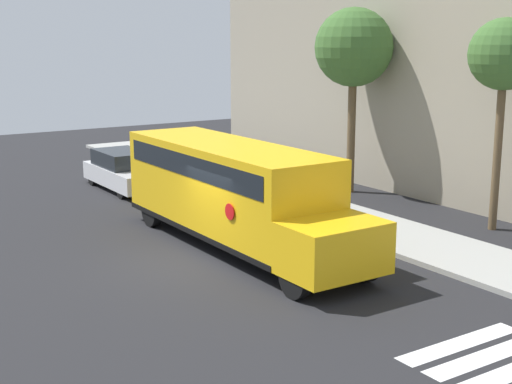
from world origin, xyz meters
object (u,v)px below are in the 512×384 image
at_px(tree_near_sidewalk, 504,57).
at_px(tree_far_sidewalk, 354,49).
at_px(parked_car, 124,171).
at_px(school_bus, 233,189).

bearing_deg(tree_near_sidewalk, tree_far_sidewalk, -179.40).
bearing_deg(tree_near_sidewalk, parked_car, -148.99).
bearing_deg(tree_far_sidewalk, parked_car, -126.44).
bearing_deg(tree_near_sidewalk, school_bus, -110.95).
bearing_deg(school_bus, tree_near_sidewalk, 69.05).
height_order(school_bus, tree_near_sidewalk, tree_near_sidewalk).
bearing_deg(parked_car, school_bus, -3.09).
distance_m(parked_car, tree_far_sidewalk, 10.44).
relative_size(parked_car, tree_near_sidewalk, 0.70).
bearing_deg(school_bus, parked_car, 176.91).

